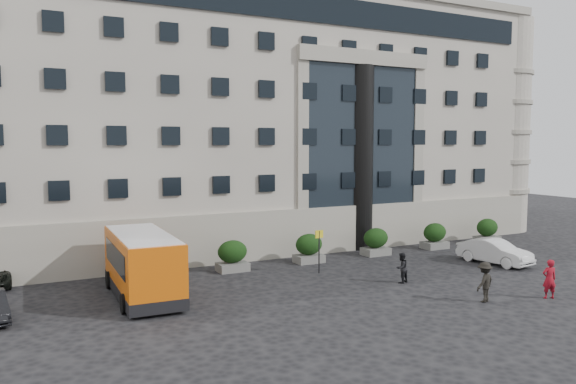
# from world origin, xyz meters

# --- Properties ---
(ground) EXTENTS (120.00, 120.00, 0.00)m
(ground) POSITION_xyz_m (0.00, 0.00, 0.00)
(ground) COLOR black
(ground) RESTS_ON ground
(civic_building) EXTENTS (44.00, 24.00, 18.00)m
(civic_building) POSITION_xyz_m (6.00, 22.00, 9.00)
(civic_building) COLOR gray
(civic_building) RESTS_ON ground
(entrance_column) EXTENTS (1.80, 1.80, 13.00)m
(entrance_column) POSITION_xyz_m (12.00, 10.30, 6.50)
(entrance_column) COLOR black
(entrance_column) RESTS_ON ground
(hedge_a) EXTENTS (1.80, 1.26, 1.84)m
(hedge_a) POSITION_xyz_m (-4.00, 7.80, 0.93)
(hedge_a) COLOR #5F5F5D
(hedge_a) RESTS_ON ground
(hedge_b) EXTENTS (1.80, 1.26, 1.84)m
(hedge_b) POSITION_xyz_m (1.20, 7.80, 0.93)
(hedge_b) COLOR #5F5F5D
(hedge_b) RESTS_ON ground
(hedge_c) EXTENTS (1.80, 1.26, 1.84)m
(hedge_c) POSITION_xyz_m (6.40, 7.80, 0.93)
(hedge_c) COLOR #5F5F5D
(hedge_c) RESTS_ON ground
(hedge_d) EXTENTS (1.80, 1.26, 1.84)m
(hedge_d) POSITION_xyz_m (11.60, 7.80, 0.93)
(hedge_d) COLOR #5F5F5D
(hedge_d) RESTS_ON ground
(hedge_e) EXTENTS (1.80, 1.26, 1.84)m
(hedge_e) POSITION_xyz_m (16.80, 7.80, 0.93)
(hedge_e) COLOR #5F5F5D
(hedge_e) RESTS_ON ground
(hedge_f) EXTENTS (1.80, 1.26, 1.84)m
(hedge_f) POSITION_xyz_m (22.00, 7.80, 0.93)
(hedge_f) COLOR #5F5F5D
(hedge_f) RESTS_ON ground
(bus_stop_sign) EXTENTS (0.50, 0.08, 2.52)m
(bus_stop_sign) POSITION_xyz_m (5.50, 5.00, 1.73)
(bus_stop_sign) COLOR #262628
(bus_stop_sign) RESTS_ON ground
(minibus) EXTENTS (3.05, 7.64, 3.15)m
(minibus) POSITION_xyz_m (-4.81, 4.59, 1.74)
(minibus) COLOR #CB5409
(minibus) RESTS_ON ground
(white_taxi) EXTENTS (2.35, 4.87, 1.54)m
(white_taxi) POSITION_xyz_m (16.61, 2.13, 0.77)
(white_taxi) COLOR silver
(white_taxi) RESTS_ON ground
(pedestrian_a) EXTENTS (0.82, 0.68, 1.93)m
(pedestrian_a) POSITION_xyz_m (12.76, -4.79, 0.97)
(pedestrian_a) COLOR maroon
(pedestrian_a) RESTS_ON ground
(pedestrian_b) EXTENTS (0.95, 0.83, 1.66)m
(pedestrian_b) POSITION_xyz_m (8.32, 0.97, 0.83)
(pedestrian_b) COLOR black
(pedestrian_b) RESTS_ON ground
(pedestrian_c) EXTENTS (1.40, 1.06, 1.93)m
(pedestrian_c) POSITION_xyz_m (9.50, -3.77, 0.97)
(pedestrian_c) COLOR black
(pedestrian_c) RESTS_ON ground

